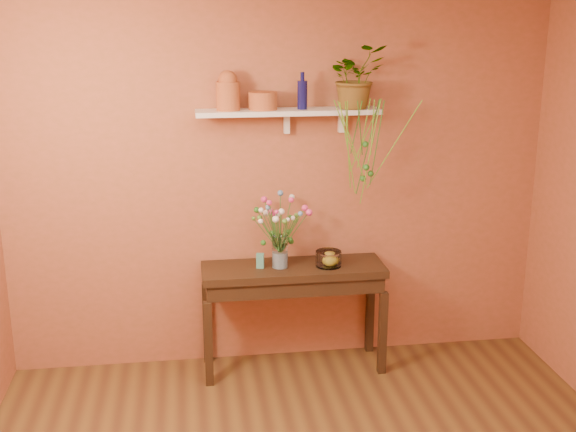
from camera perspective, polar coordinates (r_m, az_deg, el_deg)
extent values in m
cube|color=#B25C41|center=(5.34, -0.69, 2.32)|extent=(4.00, 0.04, 2.70)
cube|color=#311F13|center=(5.29, 0.42, -4.25)|extent=(1.33, 0.43, 0.06)
cube|color=#311F13|center=(5.32, 0.42, -5.12)|extent=(1.28, 0.39, 0.11)
cube|color=#311F13|center=(5.24, -6.28, -10.00)|extent=(0.06, 0.06, 0.64)
cube|color=#311F13|center=(5.42, 7.48, -9.14)|extent=(0.06, 0.06, 0.64)
cube|color=#311F13|center=(5.58, -6.43, -8.36)|extent=(0.06, 0.06, 0.64)
cube|color=#311F13|center=(5.75, 6.48, -7.62)|extent=(0.06, 0.06, 0.64)
cube|color=white|center=(5.12, 0.04, 8.23)|extent=(1.30, 0.24, 0.04)
cube|color=white|center=(5.22, -0.11, 7.36)|extent=(0.04, 0.05, 0.15)
cube|color=white|center=(5.29, 4.22, 7.43)|extent=(0.04, 0.05, 0.15)
cylinder|color=#AB502D|center=(5.06, -4.76, 9.41)|extent=(0.21, 0.21, 0.20)
sphere|color=#AB502D|center=(5.05, -4.79, 10.66)|extent=(0.13, 0.13, 0.13)
cylinder|color=#AB502D|center=(5.09, -2.00, 9.08)|extent=(0.20, 0.20, 0.12)
cylinder|color=#0F0E45|center=(5.10, 1.14, 9.53)|extent=(0.08, 0.08, 0.20)
cylinder|color=#0F0E45|center=(5.09, 1.15, 10.96)|extent=(0.03, 0.03, 0.06)
imported|color=#2A6920|center=(5.16, 5.37, 10.90)|extent=(0.48, 0.44, 0.44)
cylinder|color=#2A6920|center=(5.05, 5.71, 6.89)|extent=(0.09, 0.16, 0.40)
cylinder|color=#61A725|center=(5.12, 8.34, 5.53)|extent=(0.33, 0.20, 0.65)
cylinder|color=#61A725|center=(5.05, 4.76, 5.49)|extent=(0.11, 0.22, 0.65)
cylinder|color=#2A6920|center=(5.13, 6.30, 5.39)|extent=(0.14, 0.07, 0.69)
cylinder|color=#61A725|center=(5.13, 6.01, 6.50)|extent=(0.08, 0.02, 0.49)
cylinder|color=#61A725|center=(5.12, 6.15, 6.33)|extent=(0.21, 0.05, 0.52)
cylinder|color=#2A6920|center=(5.05, 5.41, 6.94)|extent=(0.03, 0.19, 0.40)
cylinder|color=#61A725|center=(5.02, 4.75, 5.26)|extent=(0.18, 0.22, 0.68)
cylinder|color=#61A725|center=(5.07, 6.49, 4.91)|extent=(0.10, 0.12, 0.75)
cylinder|color=#2A6920|center=(5.07, 7.03, 5.67)|extent=(0.06, 0.12, 0.61)
cylinder|color=#61A725|center=(5.07, 4.55, 6.70)|extent=(0.20, 0.10, 0.45)
cylinder|color=#61A725|center=(5.04, 4.71, 7.34)|extent=(0.05, 0.17, 0.32)
cylinder|color=#2A6920|center=(5.06, 6.98, 7.36)|extent=(0.04, 0.05, 0.32)
cylinder|color=#61A725|center=(5.09, 6.69, 6.94)|extent=(0.01, 0.07, 0.40)
cylinder|color=#61A725|center=(5.03, 5.10, 5.67)|extent=(0.25, 0.11, 0.61)
sphere|color=#2A6920|center=(5.16, 5.94, 2.96)|extent=(0.05, 0.05, 0.05)
sphere|color=#2A6920|center=(5.14, 6.54, 3.35)|extent=(0.05, 0.05, 0.05)
sphere|color=#2A6920|center=(5.07, 6.20, 3.84)|extent=(0.05, 0.05, 0.05)
sphere|color=#2A6920|center=(5.12, 6.11, 5.65)|extent=(0.05, 0.05, 0.05)
cylinder|color=white|center=(5.22, -0.64, -2.82)|extent=(0.11, 0.11, 0.24)
cylinder|color=silver|center=(5.24, -0.64, -3.46)|extent=(0.11, 0.11, 0.11)
cylinder|color=#386B28|center=(5.09, -0.45, -1.65)|extent=(0.02, 0.19, 0.28)
sphere|color=#69973C|center=(4.96, -0.26, -0.43)|extent=(0.04, 0.04, 0.04)
cylinder|color=#386B28|center=(5.13, -0.58, -1.26)|extent=(0.01, 0.08, 0.32)
sphere|color=white|center=(5.05, -0.52, 0.35)|extent=(0.05, 0.05, 0.05)
cylinder|color=#386B28|center=(5.07, 0.15, -1.36)|extent=(0.11, 0.22, 0.34)
sphere|color=#5785BE|center=(4.93, 0.98, 0.18)|extent=(0.03, 0.03, 0.03)
cylinder|color=#386B28|center=(5.14, -0.32, -1.56)|extent=(0.05, 0.08, 0.26)
sphere|color=white|center=(5.07, 0.00, -0.28)|extent=(0.03, 0.03, 0.03)
cylinder|color=#386B28|center=(5.10, 0.49, -1.30)|extent=(0.18, 0.18, 0.34)
sphere|color=#E1367F|center=(4.99, 1.68, 0.28)|extent=(0.05, 0.05, 0.05)
cylinder|color=#386B28|center=(5.18, -0.13, -1.50)|extent=(0.10, 0.02, 0.25)
sphere|color=white|center=(5.14, 0.39, -0.16)|extent=(0.03, 0.03, 0.03)
cylinder|color=#386B28|center=(5.18, 0.35, -1.10)|extent=(0.19, 0.01, 0.32)
sphere|color=#E1367F|center=(5.15, 1.35, 0.63)|extent=(0.05, 0.05, 0.05)
cylinder|color=#386B28|center=(5.17, -0.20, -0.78)|extent=(0.09, 0.01, 0.38)
sphere|color=#E1367F|center=(5.12, 0.25, 1.29)|extent=(0.04, 0.04, 0.04)
cylinder|color=#386B28|center=(5.19, -0.23, -1.45)|extent=(0.08, 0.01, 0.26)
sphere|color=#2A6920|center=(5.16, 0.19, -0.08)|extent=(0.03, 0.03, 0.03)
cylinder|color=#386B28|center=(5.22, 0.02, -1.38)|extent=(0.13, 0.08, 0.25)
sphere|color=#69973C|center=(5.23, 0.67, 0.05)|extent=(0.04, 0.04, 0.04)
cylinder|color=#386B28|center=(5.24, -0.03, -1.57)|extent=(0.13, 0.10, 0.21)
sphere|color=#69973C|center=(5.26, 0.58, -0.33)|extent=(0.04, 0.04, 0.04)
cylinder|color=#386B28|center=(5.23, -0.17, -0.65)|extent=(0.11, 0.13, 0.37)
sphere|color=white|center=(5.25, 0.30, 1.50)|extent=(0.04, 0.04, 0.04)
cylinder|color=#386B28|center=(5.19, -0.62, -0.50)|extent=(0.02, 0.09, 0.42)
sphere|color=#5785BE|center=(5.18, -0.60, 1.82)|extent=(0.04, 0.04, 0.04)
cylinder|color=#386B28|center=(5.23, -0.73, -1.35)|extent=(0.01, 0.11, 0.25)
sphere|color=white|center=(5.24, -0.81, 0.10)|extent=(0.04, 0.04, 0.04)
cylinder|color=#386B28|center=(5.23, -0.92, -1.34)|extent=(0.04, 0.11, 0.25)
sphere|color=#E1367F|center=(5.24, -1.20, 0.12)|extent=(0.04, 0.04, 0.04)
cylinder|color=#386B28|center=(5.25, -1.20, -1.28)|extent=(0.08, 0.16, 0.25)
sphere|color=white|center=(5.28, -1.76, 0.23)|extent=(0.05, 0.05, 0.05)
cylinder|color=#386B28|center=(5.21, -1.27, -0.75)|extent=(0.10, 0.12, 0.37)
sphere|color=#E1367F|center=(5.21, -1.90, 1.32)|extent=(0.05, 0.05, 0.05)
cylinder|color=#386B28|center=(5.19, -1.01, -1.22)|extent=(0.07, 0.06, 0.29)
sphere|color=#E1367F|center=(5.18, -1.39, 0.38)|extent=(0.04, 0.04, 0.04)
cylinder|color=#386B28|center=(5.19, -1.56, -1.17)|extent=(0.16, 0.07, 0.30)
sphere|color=#2A6920|center=(5.17, -2.49, 0.48)|extent=(0.04, 0.04, 0.04)
cylinder|color=#386B28|center=(5.17, -1.68, -1.52)|extent=(0.19, 0.02, 0.26)
sphere|color=#69973C|center=(5.13, -2.74, -0.20)|extent=(0.03, 0.03, 0.03)
cylinder|color=#386B28|center=(5.17, -1.44, -1.49)|extent=(0.15, 0.02, 0.26)
sphere|color=#69973C|center=(5.14, -2.25, -0.14)|extent=(0.04, 0.04, 0.04)
cylinder|color=#386B28|center=(5.15, -1.40, -1.63)|extent=(0.15, 0.06, 0.25)
sphere|color=white|center=(5.08, -2.17, -0.42)|extent=(0.04, 0.04, 0.04)
cylinder|color=#386B28|center=(5.14, -1.11, -1.09)|extent=(0.09, 0.04, 0.34)
sphere|color=#5785BE|center=(5.07, -1.59, 0.69)|extent=(0.04, 0.04, 0.04)
cylinder|color=#386B28|center=(5.13, -1.38, -1.20)|extent=(0.15, 0.07, 0.33)
sphere|color=white|center=(5.05, -2.15, 0.46)|extent=(0.04, 0.04, 0.04)
cylinder|color=#386B28|center=(5.13, -1.06, -0.91)|extent=(0.09, 0.07, 0.38)
sphere|color=#E1367F|center=(5.04, -1.50, 1.06)|extent=(0.04, 0.04, 0.04)
cylinder|color=#386B28|center=(5.11, -0.81, -1.56)|extent=(0.05, 0.13, 0.28)
sphere|color=white|center=(5.01, -0.98, -0.26)|extent=(0.05, 0.05, 0.05)
cylinder|color=#386B28|center=(5.12, -0.77, -1.27)|extent=(0.04, 0.10, 0.33)
sphere|color=#E1367F|center=(5.02, -0.91, 0.34)|extent=(0.03, 0.03, 0.03)
sphere|color=#2A6920|center=(5.18, -1.28, -1.39)|extent=(0.04, 0.04, 0.04)
sphere|color=#2A6920|center=(5.17, -1.97, -2.12)|extent=(0.04, 0.04, 0.04)
sphere|color=#2A6920|center=(5.23, 0.07, -1.25)|extent=(0.04, 0.04, 0.04)
sphere|color=#2A6920|center=(5.26, -0.05, -1.86)|extent=(0.04, 0.04, 0.04)
sphere|color=#2A6920|center=(5.26, 0.25, -2.04)|extent=(0.04, 0.04, 0.04)
sphere|color=#2A6920|center=(5.19, 0.16, -1.87)|extent=(0.04, 0.04, 0.04)
cylinder|color=white|center=(5.27, 3.21, -3.38)|extent=(0.19, 0.19, 0.11)
cylinder|color=white|center=(5.28, 3.20, -3.90)|extent=(0.18, 0.18, 0.01)
sphere|color=yellow|center=(5.28, 3.32, -3.47)|extent=(0.08, 0.08, 0.08)
cube|color=teal|center=(5.23, -2.21, -3.55)|extent=(0.06, 0.05, 0.11)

